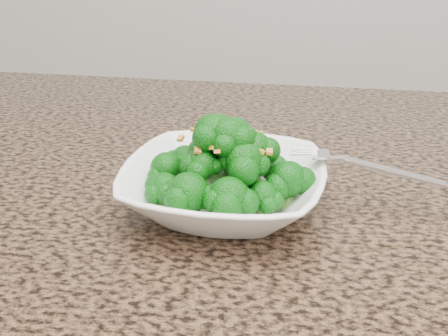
# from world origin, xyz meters

# --- Properties ---
(granite_counter) EXTENTS (1.64, 1.04, 0.03)m
(granite_counter) POSITION_xyz_m (0.00, 0.30, 0.89)
(granite_counter) COLOR brown
(granite_counter) RESTS_ON cabinet
(bowl) EXTENTS (0.22, 0.22, 0.05)m
(bowl) POSITION_xyz_m (-0.15, 0.31, 0.93)
(bowl) COLOR white
(bowl) RESTS_ON granite_counter
(broccoli_pile) EXTENTS (0.19, 0.19, 0.07)m
(broccoli_pile) POSITION_xyz_m (-0.15, 0.31, 0.99)
(broccoli_pile) COLOR #0A5E0B
(broccoli_pile) RESTS_ON bowl
(garlic_topping) EXTENTS (0.11, 0.11, 0.01)m
(garlic_topping) POSITION_xyz_m (-0.15, 0.31, 1.03)
(garlic_topping) COLOR orange
(garlic_topping) RESTS_ON broccoli_pile
(fork) EXTENTS (0.18, 0.03, 0.01)m
(fork) POSITION_xyz_m (-0.03, 0.33, 0.96)
(fork) COLOR silver
(fork) RESTS_ON bowl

